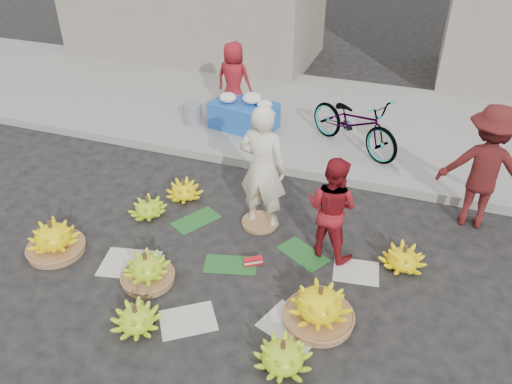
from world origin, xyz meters
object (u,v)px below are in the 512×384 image
(banana_bunch_4, at_px, (319,306))
(bicycle, at_px, (354,122))
(vendor_cream, at_px, (263,169))
(banana_bunch_0, at_px, (54,238))
(flower_table, at_px, (244,114))

(banana_bunch_4, relative_size, bicycle, 0.44)
(vendor_cream, xyz_separation_m, bicycle, (0.80, 2.37, -0.28))
(banana_bunch_0, relative_size, flower_table, 0.58)
(vendor_cream, bearing_deg, flower_table, -61.21)
(vendor_cream, height_order, flower_table, vendor_cream)
(banana_bunch_0, distance_m, banana_bunch_4, 3.45)
(vendor_cream, distance_m, flower_table, 2.83)
(vendor_cream, height_order, bicycle, vendor_cream)
(bicycle, bearing_deg, vendor_cream, -166.34)
(banana_bunch_0, height_order, bicycle, bicycle)
(banana_bunch_4, bearing_deg, vendor_cream, 127.95)
(banana_bunch_0, bearing_deg, banana_bunch_4, -0.30)
(flower_table, bearing_deg, banana_bunch_4, -48.63)
(banana_bunch_0, distance_m, vendor_cream, 2.81)
(banana_bunch_0, bearing_deg, vendor_cream, 32.26)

